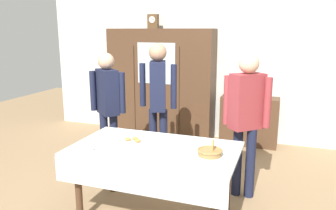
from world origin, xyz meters
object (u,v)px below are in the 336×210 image
at_px(wall_cabinet, 161,84).
at_px(book_stack, 250,94).
at_px(bookshelf_low, 249,121).
at_px(tea_cup_back_edge, 167,146).
at_px(person_behind_table_right, 246,112).
at_px(tea_cup_mid_right, 117,132).
at_px(spoon_center, 180,139).
at_px(person_behind_table_left, 158,94).
at_px(bread_basket, 210,152).
at_px(dining_table, 153,159).
at_px(tea_cup_near_left, 94,139).
at_px(person_beside_shelf, 108,101).
at_px(tea_cup_front_edge, 88,149).
at_px(spoon_back_edge, 182,158).
at_px(mantel_clock, 153,21).
at_px(tea_cup_near_right, 134,152).
at_px(pastry_plate, 133,141).

relative_size(wall_cabinet, book_stack, 9.19).
relative_size(bookshelf_low, tea_cup_back_edge, 7.18).
bearing_deg(person_behind_table_right, tea_cup_mid_right, -160.04).
distance_m(spoon_center, person_behind_table_left, 1.01).
distance_m(wall_cabinet, tea_cup_mid_right, 2.32).
relative_size(tea_cup_back_edge, bread_basket, 0.54).
distance_m(dining_table, bookshelf_low, 2.73).
height_order(tea_cup_mid_right, tea_cup_near_left, same).
height_order(person_beside_shelf, person_behind_table_left, person_behind_table_left).
height_order(tea_cup_mid_right, spoon_center, tea_cup_mid_right).
xyz_separation_m(wall_cabinet, book_stack, (1.55, 0.05, -0.10)).
bearing_deg(tea_cup_front_edge, person_behind_table_right, 38.62).
bearing_deg(wall_cabinet, person_beside_shelf, -94.81).
height_order(spoon_back_edge, person_beside_shelf, person_beside_shelf).
distance_m(mantel_clock, tea_cup_back_edge, 3.06).
xyz_separation_m(book_stack, tea_cup_back_edge, (-0.53, -2.59, -0.08)).
bearing_deg(spoon_back_edge, person_behind_table_right, 63.81).
bearing_deg(tea_cup_mid_right, tea_cup_back_edge, -19.85).
distance_m(dining_table, wall_cabinet, 2.76).
bearing_deg(tea_cup_near_left, tea_cup_back_edge, 4.26).
height_order(bookshelf_low, person_beside_shelf, person_beside_shelf).
xyz_separation_m(mantel_clock, spoon_back_edge, (1.38, -2.73, -1.28)).
distance_m(tea_cup_back_edge, spoon_center, 0.32).
xyz_separation_m(book_stack, person_behind_table_left, (-1.05, -1.48, 0.20)).
xyz_separation_m(tea_cup_mid_right, tea_cup_front_edge, (-0.00, -0.59, 0.00)).
bearing_deg(spoon_center, dining_table, -113.23).
distance_m(wall_cabinet, mantel_clock, 1.09).
height_order(tea_cup_near_right, person_behind_table_left, person_behind_table_left).
height_order(tea_cup_front_edge, person_beside_shelf, person_beside_shelf).
bearing_deg(person_beside_shelf, wall_cabinet, 85.19).
bearing_deg(tea_cup_back_edge, tea_cup_near_right, -134.20).
relative_size(book_stack, tea_cup_front_edge, 1.61).
bearing_deg(tea_cup_mid_right, book_stack, 62.62).
distance_m(bookshelf_low, spoon_center, 2.35).
distance_m(dining_table, person_beside_shelf, 1.44).
bearing_deg(spoon_center, bread_basket, -40.76).
bearing_deg(tea_cup_back_edge, bookshelf_low, 78.51).
distance_m(dining_table, spoon_center, 0.41).
height_order(tea_cup_mid_right, pastry_plate, tea_cup_mid_right).
height_order(wall_cabinet, tea_cup_mid_right, wall_cabinet).
bearing_deg(spoon_back_edge, book_stack, 83.57).
relative_size(book_stack, person_behind_table_right, 0.13).
bearing_deg(book_stack, tea_cup_near_left, -116.50).
distance_m(tea_cup_near_left, bread_basket, 1.23).
xyz_separation_m(tea_cup_back_edge, person_behind_table_left, (-0.53, 1.11, 0.28)).
xyz_separation_m(tea_cup_near_left, tea_cup_back_edge, (0.79, 0.06, -0.00)).
distance_m(bread_basket, person_beside_shelf, 1.87).
bearing_deg(spoon_back_edge, wall_cabinet, 114.49).
height_order(bookshelf_low, spoon_back_edge, bookshelf_low).
xyz_separation_m(bread_basket, spoon_back_edge, (-0.23, -0.15, -0.03)).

